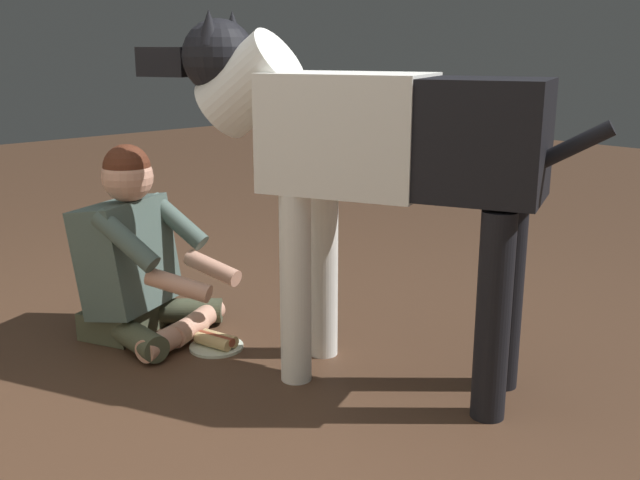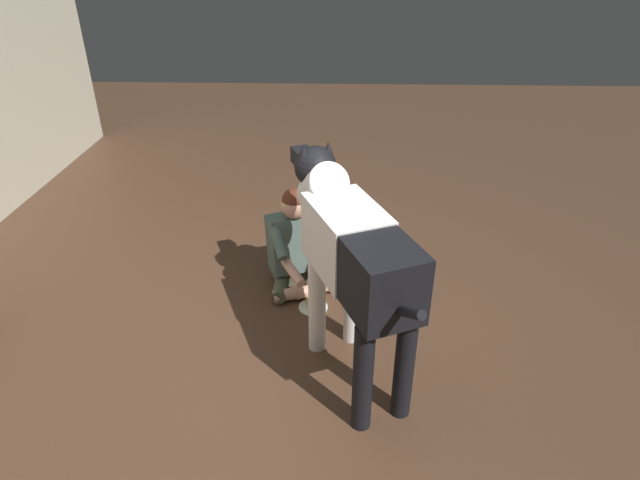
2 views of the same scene
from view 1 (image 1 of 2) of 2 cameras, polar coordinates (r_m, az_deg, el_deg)
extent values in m
plane|color=#4B3222|center=(2.55, -7.54, -13.39)|extent=(15.15, 15.15, 0.00)
cube|color=#454A35|center=(3.30, -14.94, -5.90)|extent=(0.36, 0.41, 0.12)
cylinder|color=#454A35|center=(3.32, -11.11, -5.43)|extent=(0.35, 0.37, 0.11)
cylinder|color=tan|center=(3.19, -9.58, -6.33)|extent=(0.25, 0.36, 0.09)
cylinder|color=#454A35|center=(3.09, -14.38, -7.20)|extent=(0.40, 0.12, 0.11)
cylinder|color=tan|center=(3.06, -11.32, -7.36)|extent=(0.20, 0.37, 0.09)
cube|color=#495D56|center=(3.19, -14.83, -1.17)|extent=(0.42, 0.48, 0.48)
cylinder|color=#495D56|center=(3.21, -11.06, 1.44)|extent=(0.30, 0.19, 0.24)
cylinder|color=tan|center=(3.11, -8.38, -2.16)|extent=(0.28, 0.14, 0.12)
cylinder|color=#495D56|center=(2.94, -14.90, -0.04)|extent=(0.30, 0.19, 0.24)
cylinder|color=tan|center=(2.91, -10.96, -3.47)|extent=(0.27, 0.20, 0.12)
sphere|color=tan|center=(3.10, -14.77, 4.79)|extent=(0.21, 0.21, 0.21)
sphere|color=#522718|center=(3.09, -14.81, 5.46)|extent=(0.19, 0.19, 0.19)
cylinder|color=white|center=(2.65, -1.92, -3.86)|extent=(0.11, 0.11, 0.71)
cylinder|color=white|center=(2.87, 0.27, -2.36)|extent=(0.11, 0.11, 0.71)
cylinder|color=black|center=(2.45, 13.33, -5.89)|extent=(0.11, 0.11, 0.71)
cylinder|color=black|center=(2.68, 14.34, -4.08)|extent=(0.11, 0.11, 0.71)
cube|color=white|center=(2.58, 2.23, 8.35)|extent=(0.66, 0.55, 0.41)
cube|color=black|center=(2.46, 11.66, 7.73)|extent=(0.58, 0.51, 0.39)
cylinder|color=white|center=(2.73, -5.49, 11.98)|extent=(0.47, 0.39, 0.40)
sphere|color=black|center=(2.79, -7.87, 13.96)|extent=(0.27, 0.27, 0.27)
cube|color=black|center=(2.92, -11.81, 13.43)|extent=(0.24, 0.19, 0.11)
cone|color=black|center=(2.72, -8.63, 16.07)|extent=(0.13, 0.13, 0.12)
cone|color=black|center=(2.86, -6.82, 16.07)|extent=(0.13, 0.13, 0.12)
cylinder|color=black|center=(2.43, 17.67, 6.26)|extent=(0.35, 0.19, 0.24)
cylinder|color=silver|center=(3.07, -8.07, -8.23)|extent=(0.22, 0.22, 0.01)
cylinder|color=#D6B375|center=(3.07, -7.82, -7.59)|extent=(0.17, 0.08, 0.05)
cylinder|color=#D6B375|center=(3.04, -8.36, -7.84)|extent=(0.17, 0.08, 0.05)
cylinder|color=#984129|center=(3.06, -8.09, -7.59)|extent=(0.18, 0.08, 0.04)
camera|label=2|loc=(2.35, 83.45, 34.70)|focal=29.83mm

